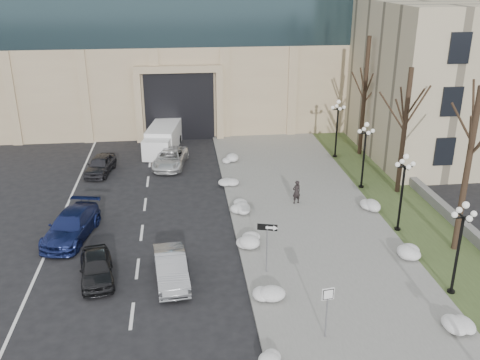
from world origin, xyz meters
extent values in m
cube|color=gray|center=(3.50, 14.00, 0.06)|extent=(9.00, 40.00, 0.12)
cube|color=gray|center=(-1.00, 14.00, 0.07)|extent=(0.30, 40.00, 0.14)
cube|color=#3A4A25|center=(10.00, 14.00, 0.05)|extent=(4.00, 40.00, 0.10)
cube|color=slate|center=(12.00, 16.00, 0.35)|extent=(0.50, 30.00, 0.70)
cube|color=tan|center=(-2.00, 42.00, 4.00)|extent=(40.00, 20.00, 8.00)
cube|color=black|center=(-4.00, 33.00, 3.00)|extent=(6.00, 2.50, 6.00)
cube|color=tan|center=(-4.00, 31.60, 6.30)|extent=(7.50, 0.60, 0.60)
cube|color=tan|center=(-7.50, 31.60, 3.00)|extent=(0.60, 0.60, 6.00)
cube|color=tan|center=(-0.50, 31.60, 3.00)|extent=(0.60, 0.60, 6.00)
cube|color=black|center=(14.00, 19.00, 2.50)|extent=(1.40, 0.25, 2.00)
cube|color=black|center=(14.00, 19.00, 6.00)|extent=(1.40, 0.25, 2.00)
cube|color=black|center=(14.00, 19.00, 9.50)|extent=(1.40, 0.25, 2.00)
imported|color=black|center=(-8.39, 9.23, 0.66)|extent=(2.18, 4.07, 1.32)
imported|color=#93959A|center=(-4.76, 8.69, 0.70)|extent=(1.89, 4.38, 1.40)
imported|color=navy|center=(-10.37, 13.84, 0.76)|extent=(3.12, 5.53, 1.51)
imported|color=silver|center=(-4.88, 25.00, 0.67)|extent=(3.04, 5.14, 1.34)
imported|color=#2E2D32|center=(-10.03, 24.10, 0.68)|extent=(2.27, 4.20, 1.36)
imported|color=black|center=(3.22, 16.83, 0.90)|extent=(0.66, 0.53, 1.56)
cube|color=silver|center=(-5.40, 29.55, 1.01)|extent=(3.05, 5.35, 2.02)
cube|color=silver|center=(-5.92, 26.57, 0.91)|extent=(2.36, 1.95, 1.61)
cylinder|color=black|center=(-6.88, 26.94, 0.35)|extent=(0.37, 0.74, 0.71)
cylinder|color=black|center=(-4.89, 26.60, 0.35)|extent=(0.37, 0.74, 0.71)
cylinder|color=black|center=(-6.13, 31.21, 0.35)|extent=(0.37, 0.74, 0.71)
cylinder|color=black|center=(-4.15, 30.87, 0.35)|extent=(0.37, 0.74, 0.71)
cylinder|color=slate|center=(-0.04, 8.79, 1.35)|extent=(0.06, 0.06, 2.70)
cube|color=black|center=(-0.04, 8.79, 2.59)|extent=(0.96, 0.31, 0.33)
cube|color=white|center=(0.11, 8.72, 2.59)|extent=(0.45, 0.14, 0.12)
cone|color=white|center=(0.36, 8.64, 2.59)|extent=(0.29, 0.32, 0.27)
cylinder|color=slate|center=(1.55, 3.48, 1.20)|extent=(0.07, 0.07, 2.41)
cube|color=white|center=(1.55, 3.48, 2.19)|extent=(0.53, 0.12, 0.53)
cube|color=black|center=(1.55, 3.46, 2.19)|extent=(0.46, 0.08, 0.46)
cube|color=white|center=(1.55, 3.45, 2.19)|extent=(0.39, 0.07, 0.39)
ellipsoid|color=silver|center=(-0.78, 2.45, 0.30)|extent=(1.10, 1.60, 0.36)
ellipsoid|color=silver|center=(-0.53, 6.44, 0.30)|extent=(1.10, 1.60, 0.36)
ellipsoid|color=silver|center=(-0.58, 11.83, 0.30)|extent=(1.10, 1.60, 0.36)
ellipsoid|color=silver|center=(-0.44, 16.34, 0.30)|extent=(1.10, 1.60, 0.36)
ellipsoid|color=silver|center=(-0.88, 20.47, 0.30)|extent=(1.10, 1.60, 0.36)
ellipsoid|color=silver|center=(-0.41, 25.05, 0.30)|extent=(1.10, 1.60, 0.36)
ellipsoid|color=silver|center=(7.31, 3.36, 0.30)|extent=(1.10, 1.60, 0.36)
ellipsoid|color=silver|center=(7.50, 9.36, 0.30)|extent=(1.10, 1.60, 0.36)
ellipsoid|color=silver|center=(7.54, 15.11, 0.30)|extent=(1.10, 1.60, 0.36)
cylinder|color=black|center=(8.30, 6.00, 0.10)|extent=(0.36, 0.36, 0.20)
cylinder|color=black|center=(8.30, 6.00, 2.00)|extent=(0.14, 0.14, 4.00)
cylinder|color=black|center=(8.30, 6.00, 4.00)|extent=(0.10, 0.90, 0.10)
cylinder|color=black|center=(8.30, 6.00, 4.00)|extent=(0.90, 0.10, 0.10)
sphere|color=silver|center=(8.30, 6.00, 4.60)|extent=(0.32, 0.32, 0.32)
sphere|color=silver|center=(8.75, 6.00, 4.15)|extent=(0.28, 0.28, 0.28)
sphere|color=silver|center=(7.85, 6.00, 4.15)|extent=(0.28, 0.28, 0.28)
sphere|color=silver|center=(8.30, 6.45, 4.15)|extent=(0.28, 0.28, 0.28)
sphere|color=silver|center=(8.30, 5.55, 4.15)|extent=(0.28, 0.28, 0.28)
cylinder|color=black|center=(8.30, 12.50, 0.10)|extent=(0.36, 0.36, 0.20)
cylinder|color=black|center=(8.30, 12.50, 2.00)|extent=(0.14, 0.14, 4.00)
cylinder|color=black|center=(8.30, 12.50, 4.00)|extent=(0.10, 0.90, 0.10)
cylinder|color=black|center=(8.30, 12.50, 4.00)|extent=(0.90, 0.10, 0.10)
sphere|color=silver|center=(8.30, 12.50, 4.60)|extent=(0.32, 0.32, 0.32)
sphere|color=silver|center=(8.75, 12.50, 4.15)|extent=(0.28, 0.28, 0.28)
sphere|color=silver|center=(7.85, 12.50, 4.15)|extent=(0.28, 0.28, 0.28)
sphere|color=silver|center=(8.30, 12.95, 4.15)|extent=(0.28, 0.28, 0.28)
sphere|color=silver|center=(8.30, 12.05, 4.15)|extent=(0.28, 0.28, 0.28)
cylinder|color=black|center=(8.30, 19.00, 0.10)|extent=(0.36, 0.36, 0.20)
cylinder|color=black|center=(8.30, 19.00, 2.00)|extent=(0.14, 0.14, 4.00)
cylinder|color=black|center=(8.30, 19.00, 4.00)|extent=(0.10, 0.90, 0.10)
cylinder|color=black|center=(8.30, 19.00, 4.00)|extent=(0.90, 0.10, 0.10)
sphere|color=silver|center=(8.30, 19.00, 4.60)|extent=(0.32, 0.32, 0.32)
sphere|color=silver|center=(8.75, 19.00, 4.15)|extent=(0.28, 0.28, 0.28)
sphere|color=silver|center=(7.85, 19.00, 4.15)|extent=(0.28, 0.28, 0.28)
sphere|color=silver|center=(8.30, 19.45, 4.15)|extent=(0.28, 0.28, 0.28)
sphere|color=silver|center=(8.30, 18.55, 4.15)|extent=(0.28, 0.28, 0.28)
cylinder|color=black|center=(8.30, 25.50, 0.10)|extent=(0.36, 0.36, 0.20)
cylinder|color=black|center=(8.30, 25.50, 2.00)|extent=(0.14, 0.14, 4.00)
cylinder|color=black|center=(8.30, 25.50, 4.00)|extent=(0.10, 0.90, 0.10)
cylinder|color=black|center=(8.30, 25.50, 4.00)|extent=(0.90, 0.10, 0.10)
sphere|color=silver|center=(8.30, 25.50, 4.60)|extent=(0.32, 0.32, 0.32)
sphere|color=silver|center=(8.75, 25.50, 4.15)|extent=(0.28, 0.28, 0.28)
sphere|color=silver|center=(7.85, 25.50, 4.15)|extent=(0.28, 0.28, 0.28)
sphere|color=silver|center=(8.30, 25.95, 4.15)|extent=(0.28, 0.28, 0.28)
sphere|color=silver|center=(8.30, 25.05, 4.15)|extent=(0.28, 0.28, 0.28)
cylinder|color=black|center=(10.50, 10.00, 4.50)|extent=(0.32, 0.32, 9.00)
cylinder|color=black|center=(10.50, 18.00, 4.25)|extent=(0.32, 0.32, 8.50)
cylinder|color=black|center=(10.50, 26.00, 4.75)|extent=(0.32, 0.32, 9.50)
camera|label=1|loc=(-4.03, -14.07, 14.31)|focal=40.00mm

